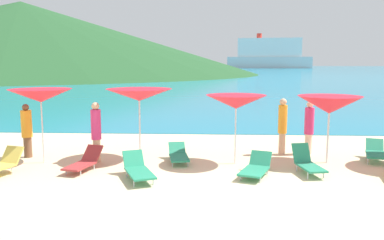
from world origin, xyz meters
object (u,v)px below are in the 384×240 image
(umbrella_2, at_px, (236,102))
(lounge_chair_4, at_px, (307,162))
(umbrella_3, at_px, (329,105))
(beachgoer_2, at_px, (309,126))
(beachgoer_0, at_px, (282,124))
(lounge_chair_2, at_px, (84,161))
(lounge_chair_7, at_px, (138,169))
(cruise_ship, at_px, (269,55))
(umbrella_1, at_px, (139,95))
(beachgoer_1, at_px, (27,129))
(lounge_chair_6, at_px, (375,152))
(umbrella_0, at_px, (41,96))
(lounge_chair_8, at_px, (178,155))
(beachgoer_3, at_px, (96,130))
(lounge_chair_0, at_px, (256,168))

(umbrella_2, xyz_separation_m, lounge_chair_4, (1.96, -0.99, -1.60))
(umbrella_3, xyz_separation_m, beachgoer_2, (-0.30, 1.17, -0.84))
(umbrella_3, relative_size, beachgoer_0, 1.09)
(umbrella_2, relative_size, beachgoer_0, 1.11)
(lounge_chair_2, bearing_deg, lounge_chair_7, -11.75)
(beachgoer_2, height_order, cruise_ship, cruise_ship)
(umbrella_1, xyz_separation_m, lounge_chair_2, (-1.38, -1.42, -1.81))
(umbrella_1, bearing_deg, beachgoer_1, 179.27)
(umbrella_1, distance_m, umbrella_3, 5.88)
(umbrella_1, bearing_deg, lounge_chair_2, -134.03)
(umbrella_3, bearing_deg, lounge_chair_6, 11.15)
(umbrella_0, xyz_separation_m, beachgoer_1, (-0.82, 0.68, -1.15))
(umbrella_1, height_order, beachgoer_0, umbrella_1)
(umbrella_2, height_order, umbrella_3, umbrella_2)
(lounge_chair_8, distance_m, beachgoer_0, 3.72)
(lounge_chair_2, relative_size, beachgoer_3, 0.83)
(lounge_chair_7, height_order, lounge_chair_8, lounge_chair_7)
(lounge_chair_8, xyz_separation_m, beachgoer_1, (-4.98, 0.41, 0.69))
(lounge_chair_0, relative_size, beachgoer_3, 0.82)
(umbrella_1, relative_size, umbrella_2, 1.07)
(lounge_chair_8, height_order, cruise_ship, cruise_ship)
(umbrella_1, distance_m, lounge_chair_7, 2.89)
(lounge_chair_6, xyz_separation_m, cruise_ship, (31.08, 242.67, 8.03))
(lounge_chair_7, bearing_deg, lounge_chair_2, 131.35)
(cruise_ship, bearing_deg, umbrella_2, -89.79)
(umbrella_0, xyz_separation_m, lounge_chair_4, (7.88, -0.78, -1.78))
(umbrella_0, height_order, cruise_ship, cruise_ship)
(lounge_chair_0, bearing_deg, lounge_chair_8, 168.61)
(beachgoer_0, relative_size, beachgoer_1, 1.08)
(umbrella_0, bearing_deg, cruise_ship, 80.34)
(beachgoer_1, bearing_deg, umbrella_3, -32.04)
(umbrella_0, distance_m, lounge_chair_7, 4.04)
(umbrella_0, relative_size, lounge_chair_2, 1.48)
(lounge_chair_0, height_order, lounge_chair_2, lounge_chair_2)
(umbrella_1, xyz_separation_m, beachgoer_2, (5.57, 0.97, -1.10))
(lounge_chair_0, relative_size, lounge_chair_8, 1.00)
(lounge_chair_4, xyz_separation_m, beachgoer_2, (0.59, 2.38, 0.66))
(umbrella_0, relative_size, cruise_ship, 0.04)
(umbrella_2, xyz_separation_m, beachgoer_3, (-4.30, -0.02, -0.89))
(umbrella_2, height_order, beachgoer_2, umbrella_2)
(lounge_chair_4, bearing_deg, lounge_chair_0, -176.34)
(lounge_chair_8, distance_m, beachgoer_2, 4.57)
(lounge_chair_8, distance_m, beachgoer_1, 5.05)
(beachgoer_3, bearing_deg, beachgoer_2, -45.54)
(umbrella_3, xyz_separation_m, lounge_chair_2, (-7.24, -1.22, -1.55))
(umbrella_3, xyz_separation_m, lounge_chair_0, (-2.36, -1.58, -1.57))
(lounge_chair_7, bearing_deg, cruise_ship, 57.71)
(beachgoer_0, xyz_separation_m, cruise_ship, (33.87, 241.88, 7.29))
(lounge_chair_0, xyz_separation_m, lounge_chair_7, (-3.16, -0.45, 0.04))
(lounge_chair_0, distance_m, cruise_ship, 247.20)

